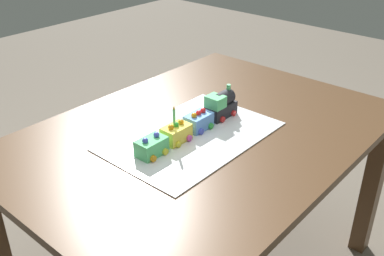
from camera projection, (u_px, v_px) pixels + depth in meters
name	position (u px, v px, depth m)	size (l,w,h in m)	color
dining_table	(203.00, 155.00, 1.66)	(1.40, 1.00, 0.74)	#4C331E
cake_board	(192.00, 136.00, 1.57)	(0.60, 0.40, 0.00)	silver
cake_locomotive	(221.00, 105.00, 1.68)	(0.14, 0.08, 0.12)	#232328
cake_car_hopper_sky_blue	(199.00, 121.00, 1.60)	(0.10, 0.08, 0.07)	#669EEA
cake_car_caboose_lemon	(176.00, 133.00, 1.52)	(0.10, 0.08, 0.07)	#F4E04C
cake_car_tanker_mint_green	(151.00, 147.00, 1.45)	(0.10, 0.08, 0.07)	#59CC7A
birthday_candle	(174.00, 115.00, 1.48)	(0.01, 0.01, 0.06)	#66D872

